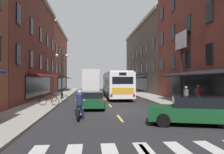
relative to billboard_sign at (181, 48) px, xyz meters
name	(u,v)px	position (x,y,z in m)	size (l,w,h in m)	color
ground_plane	(114,111)	(-7.05, -4.68, -5.30)	(34.80, 80.00, 0.10)	#28282B
lane_centre_dashes	(114,111)	(-7.05, -4.93, -5.25)	(0.14, 73.90, 0.01)	#DBCC4C
sidewalk_left	(30,110)	(-12.95, -4.68, -5.18)	(3.00, 80.00, 0.14)	#A39E93
sidewalk_right	(191,108)	(-1.15, -4.68, -5.18)	(3.00, 80.00, 0.14)	#A39E93
billboard_sign	(181,48)	(0.00, 0.00, 0.00)	(0.40, 2.69, 6.77)	black
transit_bus	(116,84)	(-5.58, 6.69, -3.60)	(2.71, 12.24, 3.14)	white
box_truck	(91,82)	(-8.62, 13.44, -3.34)	(2.54, 6.98, 3.72)	white
sedan_near	(196,111)	(-3.61, -10.48, -4.55)	(4.78, 3.02, 1.37)	#144723
sedan_mid	(91,100)	(-8.67, -3.46, -4.58)	(1.99, 4.59, 1.31)	#144723
sedan_far	(90,87)	(-8.82, 25.00, -4.53)	(1.94, 4.36, 1.41)	#515154
motorcycle_rider	(80,107)	(-9.34, -8.32, -4.55)	(0.62, 2.07, 1.66)	black
bicycle_near	(59,98)	(-11.74, 0.99, -4.75)	(1.71, 0.48, 0.91)	black
bicycle_mid	(49,101)	(-12.08, -2.33, -4.75)	(1.70, 0.48, 0.91)	black
pedestrian_near	(198,95)	(-0.26, -3.99, -4.21)	(0.52, 0.47, 1.70)	black
pedestrian_mid	(186,97)	(-1.77, -5.15, -4.29)	(0.36, 0.36, 1.61)	#4C4C51
street_lamp_twin	(62,74)	(-11.92, 4.68, -2.34)	(1.42, 0.32, 4.99)	black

